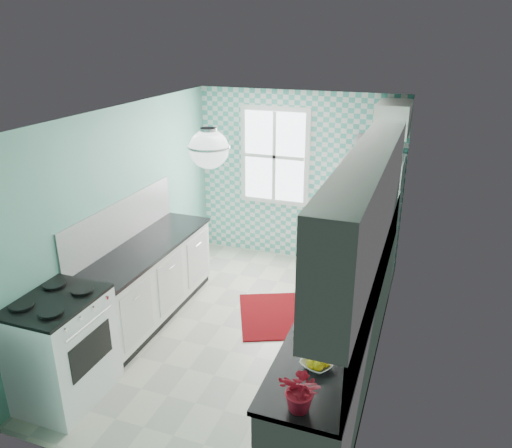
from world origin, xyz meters
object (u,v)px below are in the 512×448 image
(ceiling_light, at_px, (209,149))
(sink, at_px, (361,256))
(microwave, at_px, (375,147))
(fruit_bowl, at_px, (317,364))
(potted_plant, at_px, (302,390))
(fridge, at_px, (369,221))
(stove, at_px, (61,347))

(ceiling_light, bearing_deg, sink, 46.94)
(microwave, bearing_deg, fruit_bowl, 91.64)
(fruit_bowl, distance_m, potted_plant, 0.48)
(sink, height_order, microwave, microwave)
(fridge, bearing_deg, sink, -86.09)
(fridge, xyz_separation_m, microwave, (0.00, 0.00, 1.01))
(fruit_bowl, bearing_deg, stove, 179.85)
(ceiling_light, bearing_deg, fridge, 66.74)
(potted_plant, xyz_separation_m, microwave, (-0.09, 3.85, 0.78))
(fridge, xyz_separation_m, sink, (0.09, -1.29, 0.06))
(sink, height_order, potted_plant, sink)
(ceiling_light, bearing_deg, potted_plant, -46.45)
(fridge, distance_m, stove, 4.10)
(stove, xyz_separation_m, fruit_bowl, (2.40, -0.01, 0.43))
(potted_plant, relative_size, microwave, 0.65)
(ceiling_light, distance_m, fridge, 3.16)
(stove, height_order, fruit_bowl, stove)
(fridge, bearing_deg, ceiling_light, -113.53)
(stove, distance_m, fruit_bowl, 2.44)
(fridge, bearing_deg, fruit_bowl, -88.74)
(sink, bearing_deg, stove, -142.44)
(fruit_bowl, xyz_separation_m, microwave, (-0.09, 3.38, 0.91))
(ceiling_light, relative_size, microwave, 0.72)
(potted_plant, bearing_deg, ceiling_light, 133.55)
(fruit_bowl, height_order, potted_plant, potted_plant)
(sink, bearing_deg, microwave, 90.83)
(fruit_bowl, relative_size, potted_plant, 0.73)
(sink, xyz_separation_m, microwave, (-0.09, 1.29, 0.95))
(sink, relative_size, microwave, 1.09)
(microwave, bearing_deg, sink, 94.28)
(ceiling_light, height_order, fridge, ceiling_light)
(ceiling_light, height_order, stove, ceiling_light)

